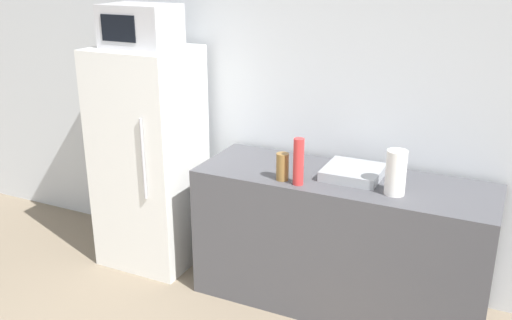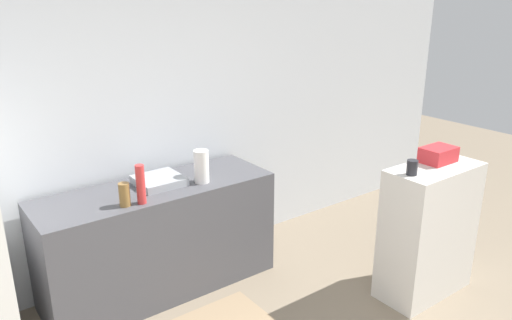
{
  "view_description": "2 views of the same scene",
  "coord_description": "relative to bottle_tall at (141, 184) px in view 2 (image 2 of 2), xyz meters",
  "views": [
    {
      "loc": [
        1.12,
        -0.81,
        2.15
      ],
      "look_at": [
        0.01,
        1.5,
        1.23
      ],
      "focal_mm": 40.0,
      "sensor_mm": 36.0,
      "label": 1
    },
    {
      "loc": [
        -1.29,
        -0.94,
        2.29
      ],
      "look_at": [
        0.61,
        1.61,
        1.21
      ],
      "focal_mm": 35.0,
      "sensor_mm": 36.0,
      "label": 2
    }
  ],
  "objects": [
    {
      "name": "wall_back",
      "position": [
        0.01,
        0.6,
        0.28
      ],
      "size": [
        8.0,
        0.06,
        2.6
      ],
      "primitive_type": "cube",
      "color": "silver",
      "rests_on": "ground_plane"
    },
    {
      "name": "counter",
      "position": [
        0.21,
        0.22,
        -0.58
      ],
      "size": [
        1.83,
        0.62,
        0.88
      ],
      "primitive_type": "cube",
      "color": "#4C4C51",
      "rests_on": "ground_plane"
    },
    {
      "name": "sink_basin",
      "position": [
        0.26,
        0.26,
        -0.11
      ],
      "size": [
        0.34,
        0.34,
        0.06
      ],
      "primitive_type": "cube",
      "color": "#9EA3A8",
      "rests_on": "counter"
    },
    {
      "name": "bottle_tall",
      "position": [
        0.0,
        0.0,
        0.0
      ],
      "size": [
        0.06,
        0.06,
        0.28
      ],
      "primitive_type": "cylinder",
      "color": "red",
      "rests_on": "counter"
    },
    {
      "name": "bottle_short",
      "position": [
        -0.11,
        0.03,
        -0.06
      ],
      "size": [
        0.08,
        0.08,
        0.17
      ],
      "primitive_type": "cylinder",
      "color": "olive",
      "rests_on": "counter"
    },
    {
      "name": "shelf_cabinet",
      "position": [
        1.87,
        -1.07,
        -0.49
      ],
      "size": [
        0.78,
        0.38,
        1.06
      ],
      "primitive_type": "cube",
      "color": "silver",
      "rests_on": "ground_plane"
    },
    {
      "name": "basket",
      "position": [
        1.97,
        -1.01,
        0.1
      ],
      "size": [
        0.27,
        0.19,
        0.12
      ],
      "primitive_type": "cube",
      "color": "red",
      "rests_on": "shelf_cabinet"
    },
    {
      "name": "jar",
      "position": [
        1.58,
        -1.07,
        0.09
      ],
      "size": [
        0.08,
        0.08,
        0.11
      ],
      "primitive_type": "cylinder",
      "color": "#232328",
      "rests_on": "shelf_cabinet"
    },
    {
      "name": "paper_towel_roll",
      "position": [
        0.55,
        0.1,
        -0.01
      ],
      "size": [
        0.12,
        0.12,
        0.26
      ],
      "primitive_type": "cylinder",
      "color": "white",
      "rests_on": "counter"
    }
  ]
}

